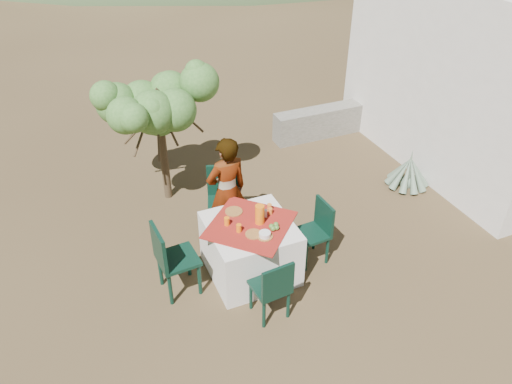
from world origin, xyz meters
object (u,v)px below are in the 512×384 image
(table, at_px, (250,248))
(chair_left, at_px, (171,257))
(chair_near, at_px, (273,287))
(juice_pitcher, at_px, (260,214))
(chair_right, at_px, (316,229))
(shrub_tree, at_px, (162,110))
(chair_far, at_px, (224,196))
(person, at_px, (227,191))
(guesthouse, at_px, (500,70))
(agave, at_px, (408,172))

(table, distance_m, chair_left, 1.01)
(chair_near, relative_size, juice_pitcher, 3.39)
(chair_near, height_order, chair_right, chair_right)
(table, distance_m, shrub_tree, 2.43)
(table, bearing_deg, chair_far, 89.40)
(chair_far, relative_size, chair_right, 1.12)
(person, bearing_deg, chair_right, 129.75)
(chair_far, relative_size, guesthouse, 0.23)
(chair_right, distance_m, juice_pitcher, 0.87)
(guesthouse, bearing_deg, shrub_tree, 171.84)
(chair_left, relative_size, chair_right, 1.14)
(table, relative_size, chair_near, 1.53)
(chair_right, height_order, shrub_tree, shrub_tree)
(chair_far, height_order, agave, chair_far)
(agave, height_order, juice_pitcher, juice_pitcher)
(shrub_tree, bearing_deg, chair_far, -66.49)
(chair_left, distance_m, juice_pitcher, 1.17)
(chair_near, distance_m, chair_left, 1.27)
(chair_near, distance_m, guesthouse, 5.61)
(chair_far, xyz_separation_m, guesthouse, (5.01, 0.35, 0.96))
(chair_left, height_order, agave, chair_left)
(chair_far, distance_m, agave, 3.10)
(table, height_order, chair_near, chair_near)
(chair_far, distance_m, person, 0.36)
(table, xyz_separation_m, shrub_tree, (-0.48, 2.12, 1.07))
(chair_near, xyz_separation_m, chair_right, (0.94, 0.72, 0.01))
(chair_far, height_order, chair_near, chair_far)
(agave, distance_m, guesthouse, 2.35)
(chair_far, height_order, guesthouse, guesthouse)
(shrub_tree, height_order, juice_pitcher, shrub_tree)
(chair_left, bearing_deg, shrub_tree, -18.25)
(chair_far, relative_size, chair_near, 1.14)
(chair_right, relative_size, person, 0.55)
(chair_left, distance_m, guesthouse, 6.23)
(chair_left, relative_size, person, 0.63)
(chair_near, xyz_separation_m, agave, (3.15, 1.67, -0.22))
(chair_far, bearing_deg, chair_near, -73.72)
(agave, distance_m, juice_pitcher, 3.17)
(chair_left, distance_m, agave, 4.18)
(chair_far, height_order, shrub_tree, shrub_tree)
(guesthouse, bearing_deg, person, -173.25)
(chair_near, distance_m, person, 1.58)
(table, bearing_deg, agave, 15.64)
(juice_pitcher, bearing_deg, person, 101.10)
(shrub_tree, xyz_separation_m, guesthouse, (5.51, -0.79, 0.05))
(chair_left, height_order, chair_right, chair_left)
(chair_right, relative_size, juice_pitcher, 3.45)
(chair_left, bearing_deg, chair_far, -51.21)
(agave, bearing_deg, juice_pitcher, -163.52)
(chair_right, distance_m, agave, 2.42)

